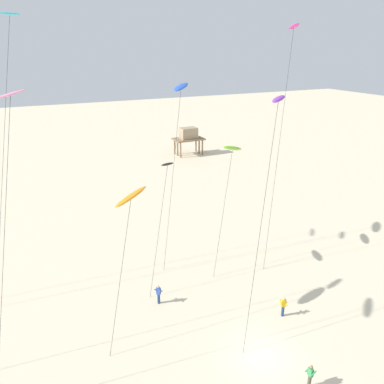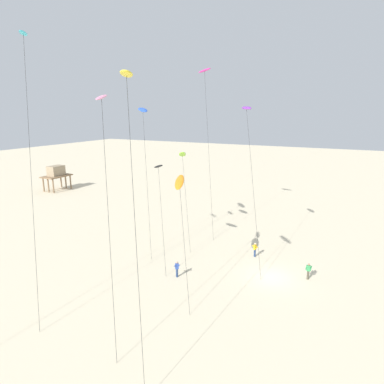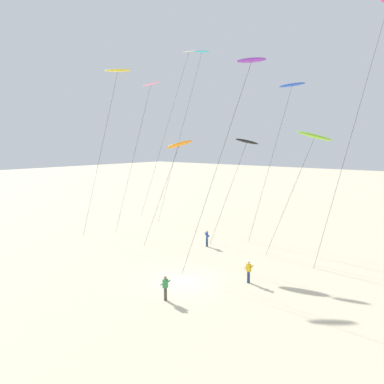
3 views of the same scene
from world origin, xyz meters
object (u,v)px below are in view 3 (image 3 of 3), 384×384
kite_pink (150,89)px  kite_flyer_furthest (249,271)px  kite_black (247,142)px  kite_cyan (200,58)px  kite_flyer_nearest (207,238)px  kite_flyer_middle (165,287)px  kite_white (186,60)px  kite_purple (251,63)px  kite_yellow (117,72)px  kite_orange (179,145)px  kite_lime (314,136)px  kite_blue (292,86)px

kite_pink → kite_flyer_furthest: bearing=-20.6°
kite_pink → kite_black: kite_pink is taller
kite_cyan → kite_flyer_nearest: size_ratio=13.13×
kite_cyan → kite_flyer_furthest: 29.34m
kite_flyer_nearest → kite_flyer_middle: size_ratio=1.00×
kite_white → kite_purple: bearing=-38.7°
kite_black → kite_yellow: (-12.52, -5.98, 7.50)m
kite_pink → kite_flyer_furthest: 23.67m
kite_orange → kite_white: bearing=127.4°
kite_lime → kite_blue: bearing=140.8°
kite_lime → kite_cyan: kite_cyan is taller
kite_white → kite_cyan: size_ratio=1.06×
kite_pink → kite_flyer_middle: bearing=-41.6°
kite_yellow → kite_flyer_middle: bearing=-30.6°
kite_cyan → kite_flyer_middle: kite_cyan is taller
kite_cyan → kite_flyer_nearest: (7.73, -8.72, -20.13)m
kite_lime → kite_flyer_nearest: size_ratio=6.97×
kite_orange → kite_flyer_nearest: 9.75m
kite_yellow → kite_flyer_furthest: (18.24, -3.01, -17.07)m
kite_yellow → kite_lime: bearing=19.3°
kite_purple → kite_cyan: bearing=138.8°
kite_white → kite_purple: 24.92m
kite_white → kite_flyer_nearest: 26.32m
kite_white → kite_flyer_middle: 35.24m
kite_pink → kite_purple: (15.75, -4.99, -0.21)m
kite_flyer_nearest → kite_flyer_middle: bearing=-65.5°
kite_pink → kite_purple: kite_pink is taller
kite_pink → kite_lime: 18.74m
kite_purple → kite_flyer_furthest: kite_purple is taller
kite_orange → kite_flyer_nearest: (2.28, 1.63, -9.34)m
kite_white → kite_flyer_furthest: size_ratio=13.89×
kite_pink → kite_blue: kite_pink is taller
kite_blue → kite_yellow: bearing=-147.8°
kite_black → kite_orange: kite_black is taller
kite_flyer_furthest → kite_cyan: bearing=137.9°
kite_purple → kite_flyer_middle: 17.12m
kite_flyer_middle → kite_orange: bearing=127.1°
kite_flyer_nearest → kite_purple: bearing=-31.2°
kite_lime → kite_orange: (-11.26, -5.75, -0.76)m
kite_lime → kite_yellow: 21.43m
kite_pink → kite_white: size_ratio=0.74×
kite_black → kite_purple: bearing=-58.3°
kite_orange → kite_yellow: 11.07m
kite_orange → kite_purple: bearing=-15.9°
kite_black → kite_flyer_nearest: 10.43m
kite_blue → kite_yellow: kite_yellow is taller
kite_flyer_furthest → kite_black: bearing=122.5°
kite_lime → kite_black: bearing=-173.7°
kite_white → kite_cyan: bearing=-27.8°
kite_flyer_furthest → kite_lime: bearing=84.8°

